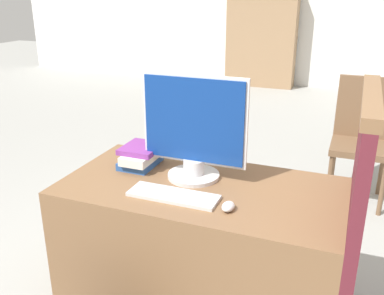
{
  "coord_description": "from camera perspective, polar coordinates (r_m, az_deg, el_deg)",
  "views": [
    {
      "loc": [
        0.64,
        -1.39,
        1.61
      ],
      "look_at": [
        -0.03,
        0.32,
        0.93
      ],
      "focal_mm": 40.0,
      "sensor_mm": 36.0,
      "label": 1
    }
  ],
  "objects": [
    {
      "name": "keyboard",
      "position": [
        1.94,
        -2.5,
        -6.41
      ],
      "size": [
        0.41,
        0.14,
        0.02
      ],
      "color": "silver",
      "rests_on": "desk"
    },
    {
      "name": "wall_back",
      "position": [
        7.67,
        17.57,
        17.96
      ],
      "size": [
        12.0,
        0.06,
        2.8
      ],
      "color": "white",
      "rests_on": "ground_plane"
    },
    {
      "name": "bookshelf_far",
      "position": [
        7.62,
        9.24,
        14.34
      ],
      "size": [
        1.17,
        0.32,
        1.67
      ],
      "color": "#9E7A56",
      "rests_on": "ground_plane"
    },
    {
      "name": "far_chair",
      "position": [
        3.62,
        21.72,
        1.76
      ],
      "size": [
        0.44,
        0.44,
        0.97
      ],
      "rotation": [
        0.0,
        0.0,
        -1.02
      ],
      "color": "brown",
      "rests_on": "ground_plane"
    },
    {
      "name": "book_stack",
      "position": [
        2.27,
        -6.79,
        -1.15
      ],
      "size": [
        0.19,
        0.26,
        0.11
      ],
      "color": "#285199",
      "rests_on": "desk"
    },
    {
      "name": "carrel_divider",
      "position": [
        2.04,
        20.58,
        -10.0
      ],
      "size": [
        0.07,
        0.78,
        1.23
      ],
      "color": "#5B1E28",
      "rests_on": "ground_plane"
    },
    {
      "name": "mouse",
      "position": [
        1.84,
        4.84,
        -7.85
      ],
      "size": [
        0.05,
        0.08,
        0.04
      ],
      "color": "silver",
      "rests_on": "desk"
    },
    {
      "name": "desk",
      "position": [
        2.24,
        1.17,
        -13.47
      ],
      "size": [
        1.34,
        0.71,
        0.73
      ],
      "color": "brown",
      "rests_on": "ground_plane"
    },
    {
      "name": "monitor",
      "position": [
        2.06,
        0.24,
        2.2
      ],
      "size": [
        0.53,
        0.26,
        0.52
      ],
      "color": "silver",
      "rests_on": "desk"
    }
  ]
}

